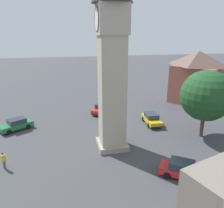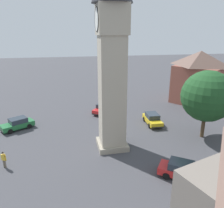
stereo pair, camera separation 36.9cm
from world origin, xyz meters
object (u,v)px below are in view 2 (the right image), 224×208
at_px(car_silver_kerb, 182,170).
at_px(pedestrian, 4,158).
at_px(car_white_side, 103,108).
at_px(tree, 207,96).
at_px(building_corner_back, 198,77).
at_px(clock_tower, 112,30).
at_px(car_red_corner, 18,124).
at_px(car_blue_kerb, 152,119).

bearing_deg(car_silver_kerb, pedestrian, -107.15).
height_order(car_white_side, pedestrian, pedestrian).
xyz_separation_m(car_silver_kerb, pedestrian, (-4.85, -15.70, 0.25)).
bearing_deg(tree, car_silver_kerb, -43.01).
xyz_separation_m(car_white_side, building_corner_back, (-1.52, 17.29, 4.00)).
distance_m(clock_tower, tree, 13.53).
bearing_deg(car_white_side, car_red_corner, -72.21).
bearing_deg(car_blue_kerb, car_white_side, -134.64).
height_order(clock_tower, car_blue_kerb, clock_tower).
bearing_deg(car_white_side, tree, 44.00).
distance_m(car_red_corner, tree, 24.14).
bearing_deg(car_red_corner, building_corner_back, 100.43).
height_order(car_silver_kerb, car_white_side, same).
relative_size(car_blue_kerb, pedestrian, 2.49).
height_order(clock_tower, tree, clock_tower).
distance_m(car_white_side, building_corner_back, 17.81).
xyz_separation_m(pedestrian, building_corner_back, (-14.54, 28.96, 3.75)).
distance_m(pedestrian, tree, 22.68).
height_order(clock_tower, building_corner_back, clock_tower).
xyz_separation_m(car_red_corner, pedestrian, (9.12, 0.48, 0.25)).
distance_m(car_blue_kerb, car_red_corner, 18.26).
relative_size(car_blue_kerb, building_corner_back, 0.42).
bearing_deg(car_red_corner, pedestrian, 3.01).
relative_size(pedestrian, building_corner_back, 0.17).
bearing_deg(pedestrian, car_white_side, 138.13).
bearing_deg(tree, clock_tower, -88.98).
distance_m(car_silver_kerb, building_corner_back, 23.82).
height_order(car_silver_kerb, pedestrian, pedestrian).
bearing_deg(pedestrian, car_blue_kerb, 111.87).
relative_size(clock_tower, building_corner_back, 2.11).
relative_size(car_blue_kerb, car_white_side, 0.98).
bearing_deg(building_corner_back, tree, -28.57).
height_order(car_red_corner, tree, tree).
bearing_deg(car_silver_kerb, clock_tower, -144.11).
distance_m(car_silver_kerb, car_red_corner, 21.37).
bearing_deg(clock_tower, car_silver_kerb, 35.89).
bearing_deg(building_corner_back, car_silver_kerb, -34.37).
relative_size(clock_tower, car_white_side, 4.98).
bearing_deg(pedestrian, car_silver_kerb, 72.85).
xyz_separation_m(car_red_corner, car_white_side, (-3.90, 12.15, 0.00)).
relative_size(car_red_corner, tree, 0.54).
relative_size(clock_tower, car_silver_kerb, 4.95).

